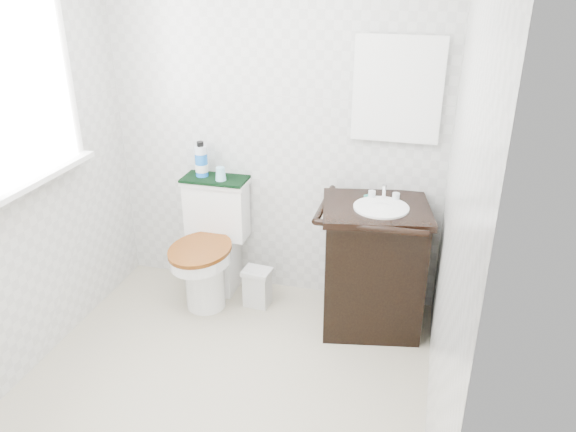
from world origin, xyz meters
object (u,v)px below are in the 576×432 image
at_px(trash_bin, 257,287).
at_px(cup, 221,174).
at_px(toilet, 212,249).
at_px(vanity, 373,264).
at_px(mouthwash_bottle, 201,160).

height_order(trash_bin, cup, cup).
bearing_deg(toilet, cup, 58.40).
bearing_deg(cup, vanity, -8.48).
distance_m(toilet, cup, 0.53).
height_order(vanity, cup, vanity).
bearing_deg(toilet, trash_bin, -7.97).
bearing_deg(trash_bin, mouthwash_bottle, 156.89).
xyz_separation_m(toilet, cup, (0.06, 0.09, 0.52)).
distance_m(trash_bin, mouthwash_bottle, 0.92).
height_order(toilet, trash_bin, toilet).
bearing_deg(cup, mouthwash_bottle, 163.35).
relative_size(trash_bin, mouthwash_bottle, 1.13).
relative_size(vanity, cup, 10.46).
distance_m(vanity, trash_bin, 0.81).
xyz_separation_m(vanity, mouthwash_bottle, (-1.18, 0.20, 0.50)).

